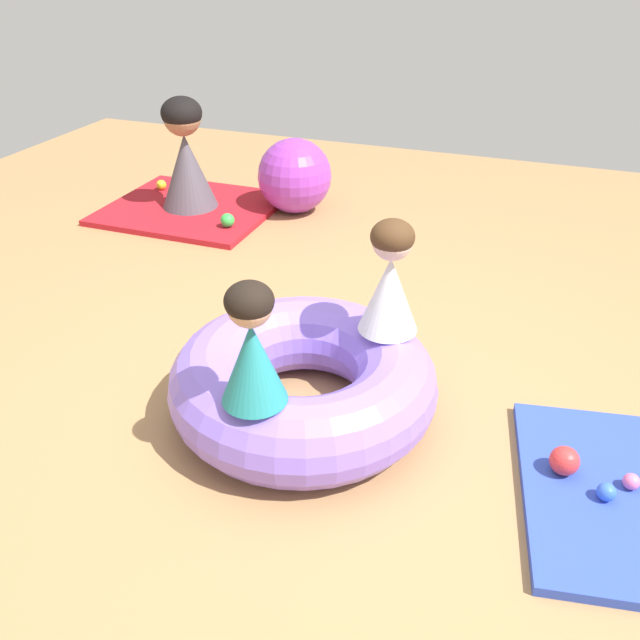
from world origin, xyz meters
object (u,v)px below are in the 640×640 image
child_in_teal (252,345)px  exercise_ball_large (295,176)px  child_in_white (390,278)px  play_ball_red (564,461)px  play_ball_green (227,220)px  play_ball_blue (606,492)px  play_ball_yellow (161,185)px  inflatable_cushion (303,381)px  play_ball_pink (631,482)px  adult_seated (186,155)px

child_in_teal → exercise_ball_large: size_ratio=0.89×
child_in_white → play_ball_red: bearing=145.2°
play_ball_green → play_ball_blue: size_ratio=1.41×
child_in_teal → play_ball_green: (-1.16, 2.02, -0.48)m
child_in_teal → child_in_white: size_ratio=0.96×
play_ball_red → exercise_ball_large: bearing=131.8°
play_ball_blue → child_in_white: bearing=157.5°
play_ball_yellow → play_ball_red: bearing=-35.3°
play_ball_green → play_ball_yellow: play_ball_green is taller
play_ball_yellow → exercise_ball_large: 1.11m
child_in_teal → play_ball_green: bearing=81.1°
child_in_teal → play_ball_red: bearing=-21.2°
play_ball_green → play_ball_blue: bearing=-36.5°
child_in_teal → exercise_ball_large: (-0.89, 2.55, -0.30)m
inflatable_cushion → play_ball_pink: inflatable_cushion is taller
child_in_white → adult_seated: 2.53m
play_ball_pink → play_ball_blue: size_ratio=0.90×
inflatable_cushion → play_ball_blue: bearing=-5.9°
adult_seated → child_in_white: bearing=-119.1°
exercise_ball_large → inflatable_cushion: bearing=-67.0°
exercise_ball_large → adult_seated: bearing=-159.4°
adult_seated → exercise_ball_large: bearing=-57.7°
adult_seated → exercise_ball_large: (0.71, 0.27, -0.15)m
child_in_teal → child_in_white: 0.71m
adult_seated → play_ball_blue: adult_seated is taller
play_ball_pink → exercise_ball_large: 3.12m
child_in_teal → exercise_ball_large: 2.72m
child_in_white → play_ball_green: size_ratio=5.13×
child_in_teal → play_ball_pink: (1.31, 0.34, -0.49)m
adult_seated → play_ball_red: 3.32m
exercise_ball_large → play_ball_red: bearing=-48.2°
inflatable_cushion → play_ball_pink: (1.28, -0.03, -0.10)m
play_ball_pink → play_ball_green: size_ratio=0.64×
inflatable_cushion → child_in_white: 0.55m
adult_seated → play_ball_pink: size_ratio=12.75×
inflatable_cushion → play_ball_red: bearing=-1.8°
play_ball_pink → play_ball_blue: bearing=-133.3°
play_ball_yellow → play_ball_pink: bearing=-33.4°
play_ball_yellow → play_ball_blue: bearing=-35.1°
play_ball_blue → play_ball_red: 0.18m
play_ball_green → play_ball_yellow: bearing=149.1°
play_ball_green → play_ball_red: play_ball_red is taller
child_in_teal → child_in_white: (0.31, 0.63, 0.01)m
play_ball_pink → play_ball_green: play_ball_green is taller
child_in_white → inflatable_cushion: bearing=28.4°
child_in_teal → play_ball_red: child_in_teal is taller
inflatable_cushion → adult_seated: bearing=130.5°
child_in_teal → play_ball_yellow: 3.23m
child_in_teal → child_in_white: child_in_white is taller
inflatable_cushion → play_ball_yellow: bearing=133.3°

